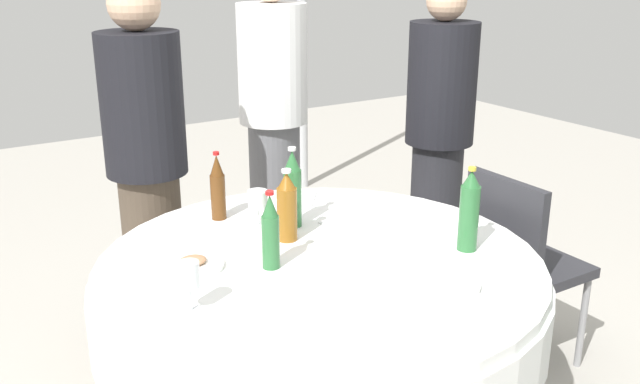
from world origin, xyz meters
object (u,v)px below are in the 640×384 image
at_px(bottle_green_south, 271,233).
at_px(person_outer, 439,137).
at_px(dining_table, 320,297).
at_px(bottle_amber_outer, 287,207).
at_px(bottle_brown_mid, 218,188).
at_px(plate_far, 438,283).
at_px(wine_glass_west, 258,200).
at_px(person_mid, 274,127).
at_px(bottle_green_north, 293,190).
at_px(chair_right, 518,256).
at_px(person_north, 147,167).
at_px(plate_left, 193,265).
at_px(bottle_green_west, 469,212).
at_px(wine_glass_north, 189,277).

distance_m(bottle_green_south, person_outer, 1.54).
relative_size(dining_table, bottle_amber_outer, 5.78).
bearing_deg(bottle_brown_mid, plate_far, -70.04).
xyz_separation_m(wine_glass_west, plate_far, (0.23, -0.75, -0.09)).
bearing_deg(person_mid, bottle_green_north, -92.69).
distance_m(wine_glass_west, chair_right, 1.12).
bearing_deg(plate_far, person_north, 108.18).
relative_size(bottle_green_north, plate_left, 1.51).
height_order(bottle_brown_mid, person_mid, person_mid).
xyz_separation_m(dining_table, bottle_green_west, (0.47, -0.21, 0.28)).
bearing_deg(chair_right, bottle_brown_mid, -115.39).
relative_size(plate_left, chair_right, 0.23).
xyz_separation_m(wine_glass_north, plate_far, (0.70, -0.26, -0.10)).
bearing_deg(bottle_brown_mid, bottle_green_south, -95.09).
bearing_deg(person_north, bottle_green_west, -73.00).
bearing_deg(dining_table, bottle_green_north, 76.14).
height_order(bottle_green_west, plate_left, bottle_green_west).
xyz_separation_m(wine_glass_north, person_mid, (1.00, 1.31, 0.04)).
distance_m(bottle_green_south, bottle_green_north, 0.37).
distance_m(wine_glass_west, person_mid, 0.98).
distance_m(bottle_green_south, chair_right, 1.19).
distance_m(bottle_green_north, plate_left, 0.50).
height_order(bottle_brown_mid, plate_left, bottle_brown_mid).
relative_size(plate_left, person_north, 0.12).
height_order(bottle_brown_mid, person_north, person_north).
bearing_deg(bottle_green_west, person_outer, 53.02).
height_order(bottle_green_south, plate_left, bottle_green_south).
distance_m(bottle_green_north, person_mid, 0.99).
bearing_deg(bottle_green_west, plate_left, 156.77).
bearing_deg(wine_glass_north, chair_right, 3.87).
bearing_deg(bottle_green_south, bottle_brown_mid, 84.91).
relative_size(bottle_brown_mid, bottle_green_west, 0.90).
distance_m(wine_glass_west, plate_left, 0.43).
relative_size(wine_glass_north, person_north, 0.09).
distance_m(bottle_green_north, chair_right, 1.02).
bearing_deg(wine_glass_north, bottle_amber_outer, 31.87).
relative_size(dining_table, bottle_green_west, 5.12).
xyz_separation_m(bottle_green_south, wine_glass_north, (-0.33, -0.13, -0.02)).
relative_size(person_mid, person_north, 1.03).
relative_size(plate_left, person_mid, 0.12).
bearing_deg(bottle_green_west, bottle_green_south, 159.82).
xyz_separation_m(person_outer, person_north, (-1.44, 0.22, 0.02)).
xyz_separation_m(dining_table, bottle_green_south, (-0.17, 0.03, 0.27)).
bearing_deg(chair_right, plate_left, -96.58).
bearing_deg(bottle_amber_outer, plate_far, -69.98).
distance_m(bottle_green_south, plate_left, 0.28).
distance_m(bottle_green_west, person_mid, 1.41).
distance_m(bottle_amber_outer, wine_glass_west, 0.18).
relative_size(bottle_green_west, plate_left, 1.48).
relative_size(bottle_brown_mid, wine_glass_west, 1.94).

